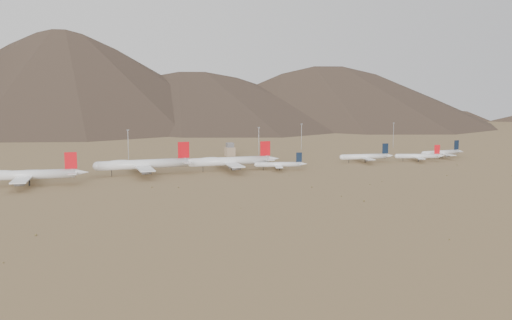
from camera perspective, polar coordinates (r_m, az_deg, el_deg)
name	(u,v)px	position (r m, az deg, el deg)	size (l,w,h in m)	color
ground	(243,178)	(391.14, -1.31, -1.83)	(3000.00, 3000.00, 0.00)	#96724D
mountain_ridge	(101,44)	(1273.43, -15.22, 11.14)	(4400.00, 1000.00, 300.00)	#47362A
widebody_west	(27,175)	(388.27, -21.89, -1.37)	(69.83, 54.26, 20.81)	white
widebody_centre	(144,164)	(412.29, -11.15, -0.39)	(76.10, 58.27, 22.59)	white
widebody_east	(231,161)	(424.80, -2.54, -0.09)	(71.61, 55.07, 21.26)	white
narrowbody_a	(280,164)	(428.27, 2.42, -0.44)	(38.73, 28.81, 13.23)	white
narrowbody_b	(366,157)	(477.63, 10.94, 0.35)	(46.87, 34.15, 15.56)	white
narrowbody_c	(419,156)	(495.33, 15.99, 0.38)	(40.22, 30.06, 13.88)	white
narrowbody_d	(442,153)	(523.52, 18.09, 0.71)	(45.53, 32.68, 15.02)	white
control_tower	(230,150)	(512.54, -2.62, 0.99)	(8.00, 8.00, 12.00)	tan
mast_west	(128,143)	(499.40, -12.66, 1.66)	(2.00, 0.60, 25.70)	gray
mast_centre	(259,140)	(517.84, 0.28, 2.05)	(2.00, 0.60, 25.70)	gray
mast_east	(301,135)	(565.85, 4.57, 2.49)	(2.00, 0.60, 25.70)	gray
mast_far_east	(393,134)	(595.38, 13.58, 2.55)	(2.00, 0.60, 25.70)	gray
desert_scrub	(360,193)	(342.09, 10.35, -3.25)	(403.69, 179.03, 0.88)	brown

